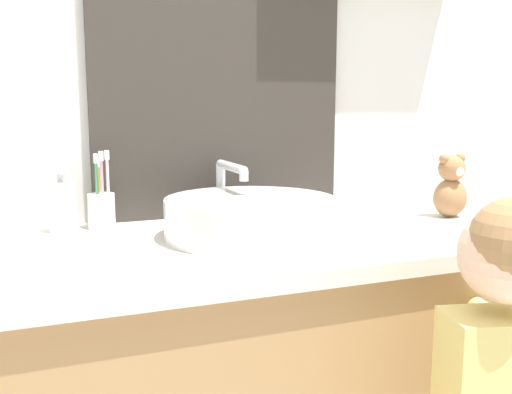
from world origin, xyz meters
TOP-DOWN VIEW (x-y plane):
  - wall_back at (0.03, 0.62)m, footprint 3.20×0.18m
  - sink_basin at (-0.05, 0.32)m, footprint 0.39×0.44m
  - toothbrush_holder at (-0.35, 0.52)m, footprint 0.06×0.06m
  - soap_dispenser at (-0.44, 0.52)m, footprint 0.06×0.06m
  - teddy_bear at (0.53, 0.34)m, footprint 0.09×0.08m

SIDE VIEW (x-z plane):
  - sink_basin at x=-0.05m, z-range 0.77..0.93m
  - toothbrush_holder at x=-0.35m, z-range 0.76..0.95m
  - soap_dispenser at x=-0.44m, z-range 0.79..0.95m
  - teddy_bear at x=0.53m, z-range 0.80..0.97m
  - wall_back at x=0.03m, z-range 0.03..2.53m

